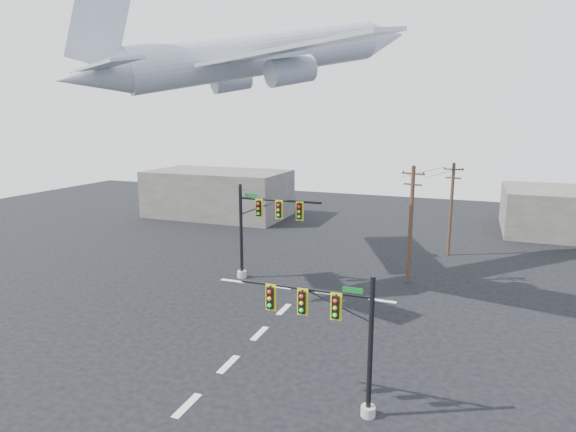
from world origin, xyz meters
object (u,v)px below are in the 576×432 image
at_px(signal_mast_far, 260,228).
at_px(utility_pole_b, 451,208).
at_px(signal_mast_near, 335,334).
at_px(utility_pole_a, 411,223).
at_px(airliner, 259,55).

bearing_deg(signal_mast_far, utility_pole_b, 43.43).
relative_size(signal_mast_near, utility_pole_b, 0.73).
bearing_deg(utility_pole_a, signal_mast_far, -142.90).
distance_m(signal_mast_far, airliner, 13.14).
xyz_separation_m(utility_pole_a, utility_pole_b, (2.57, 9.24, -0.26)).
bearing_deg(signal_mast_near, signal_mast_far, 124.72).
bearing_deg(utility_pole_a, signal_mast_near, -74.19).
xyz_separation_m(utility_pole_b, airliner, (-13.94, -12.26, 12.86)).
height_order(signal_mast_near, utility_pole_a, utility_pole_a).
relative_size(signal_mast_near, airliner, 0.25).
relative_size(utility_pole_a, utility_pole_b, 1.06).
distance_m(utility_pole_b, airliner, 22.58).
height_order(signal_mast_near, utility_pole_b, utility_pole_b).
distance_m(signal_mast_near, utility_pole_b, 28.10).
bearing_deg(utility_pole_a, airliner, -146.64).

